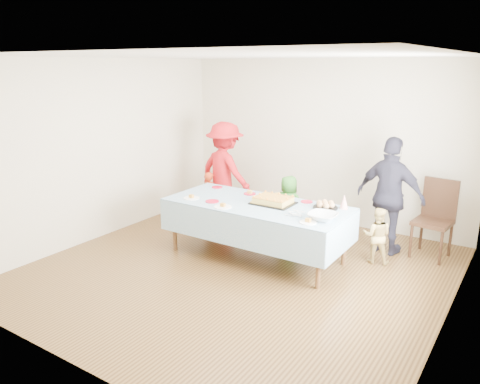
{
  "coord_description": "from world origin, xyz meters",
  "views": [
    {
      "loc": [
        3.1,
        -4.72,
        2.61
      ],
      "look_at": [
        -0.19,
        0.3,
        0.96
      ],
      "focal_mm": 35.0,
      "sensor_mm": 36.0,
      "label": 1
    }
  ],
  "objects_px": {
    "dining_chair": "(436,214)",
    "adult_left": "(225,172)",
    "party_table": "(257,207)",
    "birthday_cake": "(273,200)"
  },
  "relations": [
    {
      "from": "party_table",
      "to": "adult_left",
      "type": "xyz_separation_m",
      "value": [
        -1.31,
        1.12,
        0.12
      ]
    },
    {
      "from": "birthday_cake",
      "to": "dining_chair",
      "type": "bearing_deg",
      "value": 35.56
    },
    {
      "from": "party_table",
      "to": "dining_chair",
      "type": "distance_m",
      "value": 2.49
    },
    {
      "from": "birthday_cake",
      "to": "dining_chair",
      "type": "distance_m",
      "value": 2.27
    },
    {
      "from": "party_table",
      "to": "dining_chair",
      "type": "bearing_deg",
      "value": 34.95
    },
    {
      "from": "party_table",
      "to": "adult_left",
      "type": "distance_m",
      "value": 1.73
    },
    {
      "from": "party_table",
      "to": "dining_chair",
      "type": "relative_size",
      "value": 2.3
    },
    {
      "from": "party_table",
      "to": "birthday_cake",
      "type": "xyz_separation_m",
      "value": [
        0.2,
        0.11,
        0.1
      ]
    },
    {
      "from": "dining_chair",
      "to": "adult_left",
      "type": "height_order",
      "value": "adult_left"
    },
    {
      "from": "party_table",
      "to": "birthday_cake",
      "type": "distance_m",
      "value": 0.25
    }
  ]
}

